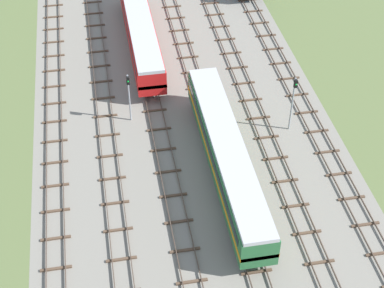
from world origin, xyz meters
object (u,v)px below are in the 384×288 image
Objects in this scene: passenger_coach_centre_nearest at (227,154)px; signal_post_mid at (129,92)px; passenger_coach_centre_left_near at (140,28)px; signal_post_near at (293,98)px.

signal_post_mid reaches higher than passenger_coach_centre_nearest.
passenger_coach_centre_left_near is 4.13× the size of signal_post_mid.
passenger_coach_centre_nearest is at bearing -51.41° from signal_post_mid.
signal_post_mid is at bearing -100.76° from passenger_coach_centre_left_near.
signal_post_near reaches higher than passenger_coach_centre_nearest.
signal_post_near is (7.45, 5.25, 1.14)m from passenger_coach_centre_nearest.
passenger_coach_centre_nearest and passenger_coach_centre_left_near have the same top height.
signal_post_near is at bearing 35.16° from passenger_coach_centre_nearest.
passenger_coach_centre_left_near is 13.33m from signal_post_mid.
passenger_coach_centre_nearest is 1.00× the size of passenger_coach_centre_left_near.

